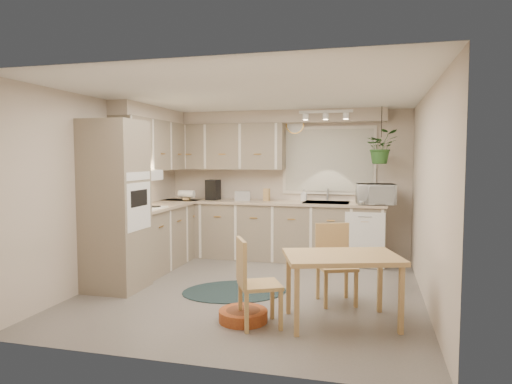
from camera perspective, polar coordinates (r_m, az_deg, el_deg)
floor at (r=5.78m, az=-0.26°, el=-12.18°), size 4.20×4.20×0.00m
ceiling at (r=5.60m, az=-0.27°, el=12.09°), size 4.20×4.20×0.00m
wall_back at (r=7.61m, az=3.77°, el=0.97°), size 4.00×0.04×2.40m
wall_front at (r=3.58m, az=-8.88°, el=-2.82°), size 4.00×0.04×2.40m
wall_left at (r=6.37m, az=-17.93°, el=0.12°), size 0.04×4.20×2.40m
wall_right at (r=5.41m, az=20.67°, el=-0.65°), size 0.04×4.20×2.40m
base_cab_left at (r=7.07m, az=-11.90°, el=-5.49°), size 0.60×1.85×0.90m
base_cab_back at (r=7.44m, az=1.79°, el=-4.92°), size 3.60×0.60×0.90m
counter_left at (r=7.00m, az=-11.89°, el=-1.70°), size 0.64×1.89×0.04m
counter_back at (r=7.37m, az=1.79°, el=-1.32°), size 3.64×0.64×0.04m
oven_stack at (r=5.90m, az=-17.18°, el=-1.64°), size 0.65×0.65×2.10m
wall_oven_face at (r=5.74m, az=-14.46°, el=-1.75°), size 0.02×0.56×0.58m
upper_cab_left at (r=7.14m, az=-12.53°, el=5.67°), size 0.35×2.00×0.75m
upper_cab_back at (r=7.68m, az=-3.83°, el=5.66°), size 2.00×0.35×0.75m
soffit_left at (r=7.18m, az=-12.77°, el=9.46°), size 0.30×2.00×0.20m
soffit_back at (r=7.52m, az=2.08°, el=9.32°), size 3.60×0.30×0.20m
cooktop at (r=6.49m, az=-14.07°, el=-1.99°), size 0.52×0.58×0.02m
range_hood at (r=6.47m, az=-14.30°, el=2.03°), size 0.40×0.60×0.14m
window_blinds at (r=7.47m, az=9.04°, el=3.93°), size 1.40×0.02×1.00m
window_frame at (r=7.48m, az=9.05°, el=3.93°), size 1.50×0.02×1.10m
sink at (r=7.24m, az=8.77°, el=-1.63°), size 0.70×0.48×0.10m
dishwasher_front at (r=6.96m, az=13.42°, el=-5.88°), size 0.58×0.02×0.83m
track_light_bar at (r=6.98m, az=8.70°, el=9.91°), size 0.80×0.04×0.04m
wall_clock at (r=7.56m, az=4.90°, el=8.37°), size 0.30×0.03×0.30m
dining_table at (r=4.68m, az=10.62°, el=-11.84°), size 1.27×1.03×0.69m
chair_left at (r=4.52m, az=0.50°, el=-11.22°), size 0.54×0.54×0.86m
chair_back at (r=5.27m, az=10.04°, el=-8.90°), size 0.54×0.54×0.89m
braided_rug at (r=5.73m, az=-2.68°, el=-12.29°), size 1.56×1.40×0.01m
pet_bed at (r=4.75m, az=-1.62°, el=-15.19°), size 0.51×0.51×0.11m
microwave at (r=7.08m, az=14.71°, el=0.01°), size 0.60×0.38×0.38m
soap_bottle at (r=7.42m, az=6.00°, el=-0.79°), size 0.10×0.20×0.09m
hanging_plant at (r=7.06m, az=15.36°, el=5.01°), size 0.56×0.60×0.39m
coffee_maker at (r=7.64m, az=-5.39°, el=0.28°), size 0.21×0.25×0.34m
toaster at (r=7.51m, az=-1.70°, el=-0.48°), size 0.28×0.20×0.15m
knife_block at (r=7.43m, az=1.34°, el=-0.34°), size 0.10×0.10×0.20m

